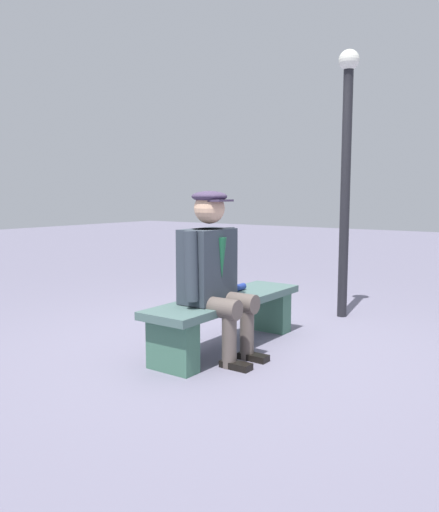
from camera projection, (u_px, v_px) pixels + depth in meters
name	position (u px, v px, depth m)	size (l,w,h in m)	color
ground_plane	(227.00, 348.00, 4.32)	(30.00, 30.00, 0.00)	slate
bench	(227.00, 313.00, 4.28)	(1.68, 0.45, 0.43)	#46615E
seated_man	(213.00, 268.00, 3.98)	(0.60, 0.60, 1.30)	#323B45
rolled_magazine	(235.00, 288.00, 4.48)	(0.06, 0.06, 0.28)	navy
lamp_post	(346.00, 160.00, 5.24)	(0.21, 0.21, 2.70)	black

